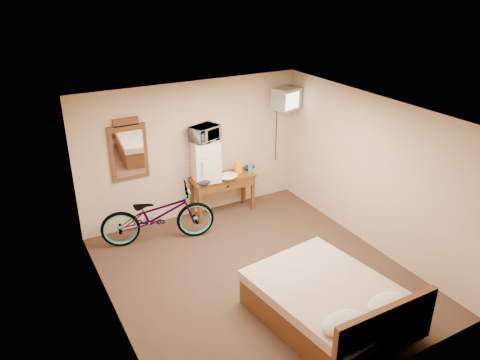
{
  "coord_description": "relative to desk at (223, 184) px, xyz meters",
  "views": [
    {
      "loc": [
        -3.06,
        -5.02,
        4.21
      ],
      "look_at": [
        0.19,
        0.89,
        1.18
      ],
      "focal_mm": 35.0,
      "sensor_mm": 36.0,
      "label": 1
    }
  ],
  "objects": [
    {
      "name": "room",
      "position": [
        -0.46,
        -2.0,
        0.64
      ],
      "size": [
        4.6,
        4.64,
        2.5
      ],
      "color": "#3C291E",
      "rests_on": "ground"
    },
    {
      "name": "desk",
      "position": [
        0.0,
        0.0,
        0.0
      ],
      "size": [
        1.22,
        0.52,
        0.75
      ],
      "color": "brown",
      "rests_on": "floor"
    },
    {
      "name": "mini_fridge",
      "position": [
        -0.33,
        0.03,
        0.51
      ],
      "size": [
        0.52,
        0.51,
        0.75
      ],
      "color": "white",
      "rests_on": "desk"
    },
    {
      "name": "microwave",
      "position": [
        -0.33,
        0.03,
        1.02
      ],
      "size": [
        0.58,
        0.48,
        0.27
      ],
      "primitive_type": "imported",
      "rotation": [
        0.0,
        0.0,
        0.34
      ],
      "color": "white",
      "rests_on": "mini_fridge"
    },
    {
      "name": "snack_bag",
      "position": [
        0.33,
        0.02,
        0.26
      ],
      "size": [
        0.13,
        0.08,
        0.25
      ],
      "primitive_type": "cube",
      "rotation": [
        0.0,
        0.0,
        0.08
      ],
      "color": "#FFA216",
      "rests_on": "desk"
    },
    {
      "name": "blue_cup",
      "position": [
        0.53,
        -0.07,
        0.21
      ],
      "size": [
        0.09,
        0.09,
        0.15
      ],
      "primitive_type": "cylinder",
      "color": "#3886BE",
      "rests_on": "desk"
    },
    {
      "name": "cloth_cream",
      "position": [
        0.03,
        -0.13,
        0.19
      ],
      "size": [
        0.37,
        0.29,
        0.12
      ],
      "primitive_type": "ellipsoid",
      "color": "white",
      "rests_on": "desk"
    },
    {
      "name": "cloth_dark_a",
      "position": [
        -0.46,
        -0.14,
        0.19
      ],
      "size": [
        0.27,
        0.21,
        0.1
      ],
      "primitive_type": "ellipsoid",
      "color": "black",
      "rests_on": "desk"
    },
    {
      "name": "cloth_dark_b",
      "position": [
        0.59,
        0.07,
        0.19
      ],
      "size": [
        0.22,
        0.18,
        0.1
      ],
      "primitive_type": "ellipsoid",
      "color": "black",
      "rests_on": "desk"
    },
    {
      "name": "crt_television",
      "position": [
        1.34,
        0.02,
        1.43
      ],
      "size": [
        0.55,
        0.63,
        0.4
      ],
      "color": "black",
      "rests_on": "room"
    },
    {
      "name": "wall_mirror",
      "position": [
        -1.62,
        0.27,
        0.86
      ],
      "size": [
        0.64,
        0.04,
        1.08
      ],
      "color": "brown",
      "rests_on": "room"
    },
    {
      "name": "bicycle",
      "position": [
        -1.41,
        -0.35,
        -0.12
      ],
      "size": [
        1.99,
        1.08,
        0.99
      ],
      "primitive_type": "imported",
      "rotation": [
        0.0,
        0.0,
        1.34
      ],
      "color": "black",
      "rests_on": "floor"
    },
    {
      "name": "bed",
      "position": [
        -0.16,
        -3.38,
        -0.32
      ],
      "size": [
        1.72,
        2.14,
        0.9
      ],
      "color": "brown",
      "rests_on": "floor"
    }
  ]
}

